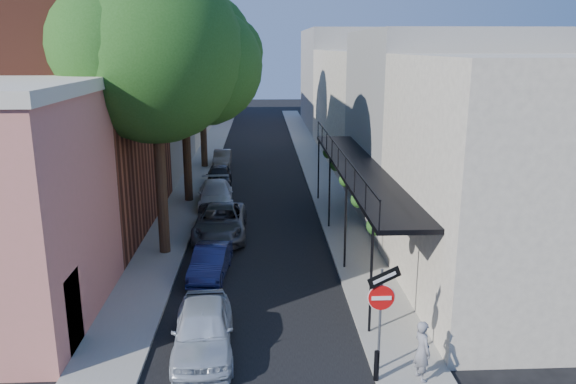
{
  "coord_description": "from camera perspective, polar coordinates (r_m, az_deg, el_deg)",
  "views": [
    {
      "loc": [
        0.19,
        -11.85,
        8.24
      ],
      "look_at": [
        1.2,
        9.13,
        2.8
      ],
      "focal_mm": 35.0,
      "sensor_mm": 36.0,
      "label": 1
    }
  ],
  "objects": [
    {
      "name": "oak_near",
      "position": [
        22.4,
        -12.23,
        13.28
      ],
      "size": [
        7.48,
        6.8,
        11.42
      ],
      "color": "#321E14",
      "rests_on": "ground"
    },
    {
      "name": "oak_far",
      "position": [
        39.28,
        -8.2,
        14.41
      ],
      "size": [
        7.7,
        7.0,
        11.9
      ],
      "color": "#321E14",
      "rests_on": "ground"
    },
    {
      "name": "oak_mid",
      "position": [
        30.32,
        -9.82,
        12.08
      ],
      "size": [
        6.6,
        6.0,
        10.2
      ],
      "color": "#321E14",
      "rests_on": "ground"
    },
    {
      "name": "sign_post",
      "position": [
        14.55,
        9.47,
        -10.93
      ],
      "size": [
        0.89,
        0.17,
        2.99
      ],
      "color": "#595B60",
      "rests_on": "ground"
    },
    {
      "name": "buildings_left",
      "position": [
        41.84,
        -16.09,
        9.44
      ],
      "size": [
        10.1,
        59.1,
        12.0
      ],
      "color": "#D2776C",
      "rests_on": "ground"
    },
    {
      "name": "bollard",
      "position": [
        14.84,
        8.98,
        -17.04
      ],
      "size": [
        0.14,
        0.14,
        0.8
      ],
      "primitive_type": "cylinder",
      "color": "black",
      "rests_on": "sidewalk_right"
    },
    {
      "name": "parked_car_c",
      "position": [
        25.19,
        -6.88,
        -3.04
      ],
      "size": [
        2.33,
        4.95,
        1.37
      ],
      "primitive_type": "imported",
      "rotation": [
        0.0,
        0.0,
        0.01
      ],
      "color": "#4C4D53",
      "rests_on": "ground"
    },
    {
      "name": "parked_car_a",
      "position": [
        16.09,
        -8.62,
        -13.62
      ],
      "size": [
        1.88,
        4.16,
        1.39
      ],
      "primitive_type": "imported",
      "rotation": [
        0.0,
        0.0,
        0.06
      ],
      "color": "#B5BEC9",
      "rests_on": "ground"
    },
    {
      "name": "parked_car_f",
      "position": [
        40.33,
        -6.69,
        3.44
      ],
      "size": [
        1.2,
        3.39,
        1.11
      ],
      "primitive_type": "imported",
      "rotation": [
        0.0,
        0.0,
        0.01
      ],
      "color": "gray",
      "rests_on": "ground"
    },
    {
      "name": "parked_car_d",
      "position": [
        30.03,
        -7.36,
        -0.25
      ],
      "size": [
        2.13,
        4.57,
        1.29
      ],
      "primitive_type": "imported",
      "rotation": [
        0.0,
        0.0,
        0.07
      ],
      "color": "silver",
      "rests_on": "ground"
    },
    {
      "name": "pedestrian",
      "position": [
        14.89,
        13.46,
        -15.39
      ],
      "size": [
        0.53,
        0.66,
        1.59
      ],
      "primitive_type": "imported",
      "rotation": [
        0.0,
        0.0,
        1.85
      ],
      "color": "gray",
      "rests_on": "sidewalk_right"
    },
    {
      "name": "sidewalk_left",
      "position": [
        42.85,
        -8.34,
        3.36
      ],
      "size": [
        2.0,
        64.0,
        0.12
      ],
      "primitive_type": "cube",
      "color": "gray",
      "rests_on": "ground"
    },
    {
      "name": "parked_car_e",
      "position": [
        34.3,
        -7.01,
        1.61
      ],
      "size": [
        1.67,
        3.82,
        1.28
      ],
      "primitive_type": "imported",
      "rotation": [
        0.0,
        0.0,
        0.04
      ],
      "color": "black",
      "rests_on": "ground"
    },
    {
      "name": "sidewalk_right",
      "position": [
        42.81,
        2.4,
        3.49
      ],
      "size": [
        2.0,
        64.0,
        0.12
      ],
      "primitive_type": "cube",
      "color": "gray",
      "rests_on": "ground"
    },
    {
      "name": "buildings_right",
      "position": [
        42.44,
        9.34,
        9.17
      ],
      "size": [
        9.8,
        55.0,
        10.0
      ],
      "color": "beige",
      "rests_on": "ground"
    },
    {
      "name": "parked_car_b",
      "position": [
        21.04,
        -7.87,
        -7.03
      ],
      "size": [
        1.48,
        3.51,
        1.13
      ],
      "primitive_type": "imported",
      "rotation": [
        0.0,
        0.0,
        -0.09
      ],
      "color": "#171D48",
      "rests_on": "ground"
    },
    {
      "name": "road_surface",
      "position": [
        42.65,
        -2.97,
        3.37
      ],
      "size": [
        6.0,
        64.0,
        0.01
      ],
      "primitive_type": "cube",
      "color": "black",
      "rests_on": "ground"
    }
  ]
}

